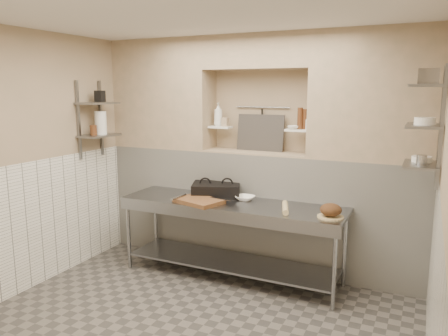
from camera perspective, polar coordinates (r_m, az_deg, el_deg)
The scene contains 47 objects.
floor at distance 4.32m, azimuth -4.81°, elevation -20.69°, with size 4.00×3.90×0.10m, color #59544F.
ceiling at distance 3.77m, azimuth -5.51°, elevation 20.63°, with size 4.00×3.90×0.10m, color silver.
wall_left at distance 5.12m, azimuth -25.36°, elevation 0.62°, with size 0.10×3.90×2.80m, color tan.
wall_back at distance 5.58m, azimuth 5.28°, elevation 2.28°, with size 4.00×0.10×2.80m, color tan.
backwall_lower at distance 5.49m, azimuth 4.26°, elevation -5.30°, with size 4.00×0.40×1.40m, color white.
alcove_sill at distance 5.34m, azimuth 4.36°, elevation 2.06°, with size 1.30×0.40×0.02m, color tan.
backwall_pillar_left at distance 5.89m, azimuth -7.84°, elevation 9.48°, with size 1.35×0.40×1.40m, color tan.
backwall_pillar_right at distance 4.98m, azimuth 19.05°, elevation 8.91°, with size 1.35×0.40×1.40m, color tan.
backwall_header at distance 5.31m, azimuth 4.54°, elevation 14.88°, with size 1.30×0.40×0.40m, color tan.
wainscot_left at distance 5.23m, azimuth -24.35°, elevation -7.00°, with size 0.02×3.90×1.40m, color white.
wainscot_right at distance 3.52m, azimuth 25.54°, elevation -15.47°, with size 0.02×3.90×1.40m, color white.
alcove_shelf_left at distance 5.51m, azimuth -0.48°, elevation 5.37°, with size 0.28×0.16×0.03m, color white.
alcove_shelf_right at distance 5.16m, azimuth 9.62°, elevation 4.89°, with size 0.28×0.16×0.03m, color white.
utensil_rail at distance 5.45m, azimuth 5.08°, elevation 7.91°, with size 0.02×0.02×0.70m, color gray.
hanging_steel at distance 5.45m, azimuth 4.98°, elevation 6.12°, with size 0.02×0.02×0.30m, color black.
splash_panel at distance 5.41m, azimuth 4.77°, elevation 4.60°, with size 0.60×0.02×0.45m, color #383330.
shelf_rail_left_a at distance 5.89m, azimuth -15.78°, elevation 6.28°, with size 0.03×0.03×0.95m, color slate.
shelf_rail_left_b at distance 5.60m, azimuth -18.47°, elevation 5.95°, with size 0.03×0.03×0.95m, color slate.
wall_shelf_left_lower at distance 5.67m, azimuth -15.97°, elevation 4.10°, with size 0.30×0.50×0.03m, color slate.
wall_shelf_left_upper at distance 5.65m, azimuth -16.17°, elevation 8.14°, with size 0.30×0.50×0.03m, color slate.
shelf_rail_right_a at distance 4.46m, azimuth 26.48°, elevation 5.09°, with size 0.03×0.03×1.05m, color slate.
shelf_rail_right_b at distance 4.06m, azimuth 26.58°, elevation 4.68°, with size 0.03×0.03×1.05m, color slate.
wall_shelf_right_lower at distance 4.30m, azimuth 24.36°, elevation 0.39°, with size 0.30×0.50×0.03m, color slate.
wall_shelf_right_mid at distance 4.26m, azimuth 24.71°, elevation 5.03°, with size 0.30×0.50×0.03m, color slate.
wall_shelf_right_upper at distance 4.25m, azimuth 25.07°, elevation 9.73°, with size 0.30×0.50×0.03m, color slate.
prep_table at distance 5.04m, azimuth 0.87°, elevation -7.38°, with size 2.60×0.70×0.90m.
panini_press at distance 5.27m, azimuth -1.02°, elevation -2.83°, with size 0.67×0.59×0.15m.
cutting_board at distance 4.96m, azimuth -3.29°, elevation -4.31°, with size 0.51×0.36×0.05m, color brown.
knife_blade at distance 4.94m, azimuth -0.42°, elevation -4.07°, with size 0.29×0.03×0.01m, color gray.
tongs at distance 5.02m, azimuth -5.90°, elevation -3.76°, with size 0.02×0.02×0.27m, color gray.
mixing_bowl at distance 5.07m, azimuth 2.79°, elevation -3.94°, with size 0.22×0.22×0.05m, color white.
rolling_pin at distance 4.69m, azimuth 8.01°, elevation -5.16°, with size 0.06×0.06×0.41m, color tan.
bread_board at distance 4.53m, azimuth 13.74°, elevation -6.21°, with size 0.26×0.26×0.02m, color tan.
bread_loaf at distance 4.51m, azimuth 13.78°, elevation -5.32°, with size 0.22×0.22×0.13m, color #4C2D19.
bottle_soap at distance 5.52m, azimuth -0.75°, elevation 7.02°, with size 0.11×0.11×0.29m, color white.
jar_alcove at distance 5.47m, azimuth 0.15°, elevation 6.03°, with size 0.07×0.07×0.11m, color tan.
bowl_alcove at distance 5.14m, azimuth 9.01°, elevation 5.27°, with size 0.13×0.13×0.04m, color white.
condiment_a at distance 5.14m, azimuth 10.56°, elevation 6.29°, with size 0.06×0.06×0.23m, color #4E2A16.
condiment_b at distance 5.14m, azimuth 9.90°, elevation 6.40°, with size 0.06×0.06×0.25m, color #4E2A16.
condiment_c at distance 5.12m, azimuth 10.99°, elevation 5.61°, with size 0.07×0.07×0.12m, color white.
jug_left at distance 5.69m, azimuth -15.81°, elevation 5.70°, with size 0.14×0.14×0.29m, color white.
jar_left at distance 5.59m, azimuth -16.68°, elevation 4.76°, with size 0.08×0.08×0.13m, color #4E2A16.
box_left_upper at distance 5.68m, azimuth -15.90°, elevation 9.00°, with size 0.10×0.10×0.14m, color black.
bowl_right at distance 4.38m, azimuth 24.42°, elevation 1.06°, with size 0.18×0.18×0.05m, color white.
canister_right at distance 4.20m, azimuth 24.40°, elevation 0.96°, with size 0.09×0.09×0.09m, color gray.
bowl_right_mid at distance 4.20m, azimuth 24.74°, elevation 5.58°, with size 0.18×0.18×0.06m, color white.
basket_right at distance 4.24m, azimuth 25.15°, elevation 10.79°, with size 0.17×0.21×0.13m, color gray.
Camera 1 is at (1.88, -3.20, 2.17)m, focal length 35.00 mm.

